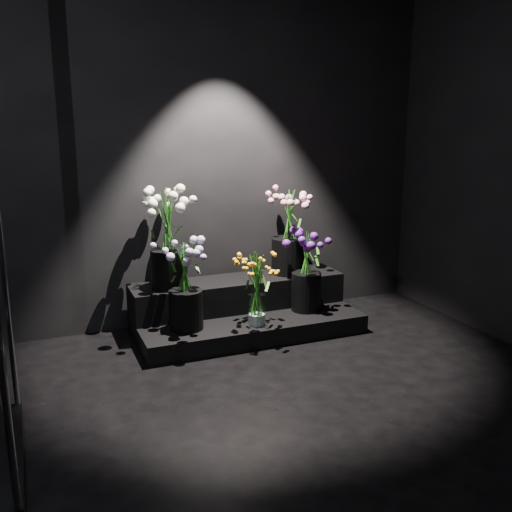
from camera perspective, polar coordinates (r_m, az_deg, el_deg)
floor at (r=3.17m, az=5.18°, el=-17.68°), size 4.00×4.00×0.00m
wall_back at (r=4.59m, az=-6.13°, el=10.44°), size 4.00×0.00×4.00m
display_riser at (r=4.58m, az=-1.30°, el=-5.33°), size 1.74×0.77×0.39m
bouquet_orange_bells at (r=4.20m, az=0.10°, el=-3.26°), size 0.28×0.28×0.54m
bouquet_lilac at (r=4.13m, az=-7.09°, el=-2.50°), size 0.37×0.37×0.65m
bouquet_purple at (r=4.53m, az=5.08°, el=-1.05°), size 0.33×0.33×0.63m
bouquet_cream_roses at (r=4.32m, az=-8.80°, el=2.33°), size 0.51×0.51×0.75m
bouquet_pink_roses at (r=4.69m, az=3.29°, el=2.67°), size 0.42×0.42×0.69m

